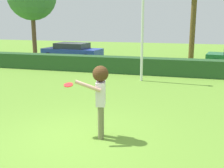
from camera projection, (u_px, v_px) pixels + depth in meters
The scene contains 6 objects.
ground_plane at pixel (77, 139), 7.06m from camera, with size 60.00×60.00×0.00m, color olive.
person at pixel (100, 91), 6.89m from camera, with size 0.71×0.69×1.81m.
frisbee at pixel (68, 85), 7.09m from camera, with size 0.23×0.23×0.08m.
lamppost at pixel (143, 16), 13.08m from camera, with size 0.24×0.24×5.40m.
hedge_row at pixel (142, 66), 15.40m from camera, with size 20.58×0.90×0.88m, color #274F26.
parked_car_blue at pixel (72, 51), 20.44m from camera, with size 4.33×2.09×1.25m.
Camera 1 is at (2.64, -6.10, 2.88)m, focal length 45.83 mm.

